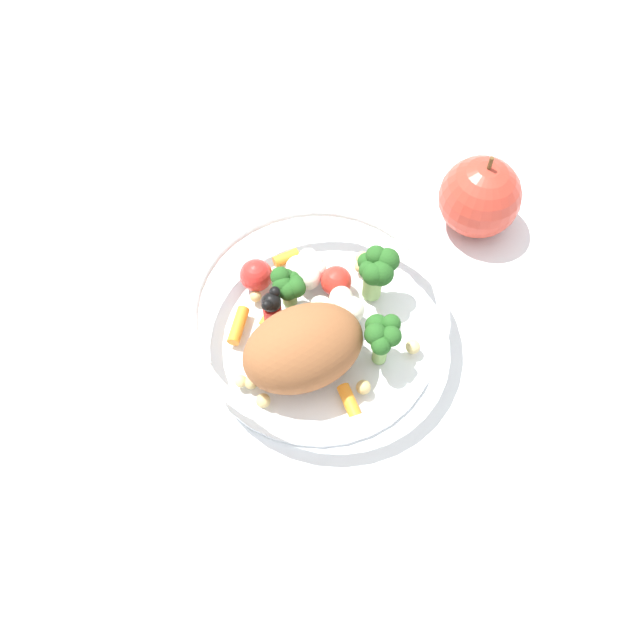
{
  "coord_description": "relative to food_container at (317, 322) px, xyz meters",
  "views": [
    {
      "loc": [
        0.24,
        0.04,
        0.48
      ],
      "look_at": [
        -0.02,
        0.0,
        0.03
      ],
      "focal_mm": 37.3,
      "sensor_mm": 36.0,
      "label": 1
    }
  ],
  "objects": [
    {
      "name": "loose_apple",
      "position": [
        -0.14,
        0.12,
        0.01
      ],
      "size": [
        0.07,
        0.07,
        0.08
      ],
      "color": "#BC3828",
      "rests_on": "ground_plane"
    },
    {
      "name": "ground_plane",
      "position": [
        0.01,
        0.0,
        -0.03
      ],
      "size": [
        2.4,
        2.4,
        0.0
      ],
      "primitive_type": "plane",
      "color": "white"
    },
    {
      "name": "food_container",
      "position": [
        0.0,
        0.0,
        0.0
      ],
      "size": [
        0.21,
        0.21,
        0.07
      ],
      "color": "white",
      "rests_on": "ground_plane"
    }
  ]
}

